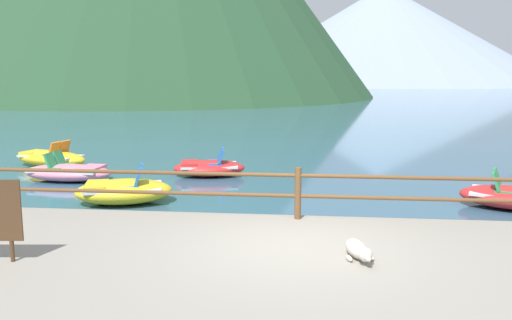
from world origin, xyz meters
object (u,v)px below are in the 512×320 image
at_px(dog_resting, 358,250).
at_px(pedal_boat_3, 209,167).
at_px(pedal_boat_6, 51,158).
at_px(pedal_boat_2, 123,191).
at_px(pedal_boat_5, 68,172).

relative_size(dog_resting, pedal_boat_3, 0.46).
bearing_deg(pedal_boat_6, pedal_boat_2, -48.09).
height_order(dog_resting, pedal_boat_6, pedal_boat_6).
xyz_separation_m(pedal_boat_2, pedal_boat_6, (-4.04, 4.50, -0.02)).
bearing_deg(pedal_boat_5, dog_resting, -41.87).
distance_m(dog_resting, pedal_boat_5, 10.13).
height_order(dog_resting, pedal_boat_3, pedal_boat_3).
bearing_deg(pedal_boat_3, pedal_boat_5, -163.37).
bearing_deg(pedal_boat_6, pedal_boat_5, -53.28).
xyz_separation_m(pedal_boat_2, pedal_boat_5, (-2.46, 2.38, -0.05)).
xyz_separation_m(pedal_boat_3, pedal_boat_6, (-5.39, 0.98, 0.03)).
xyz_separation_m(dog_resting, pedal_boat_6, (-9.12, 8.88, -0.25)).
distance_m(pedal_boat_2, pedal_boat_6, 6.05).
distance_m(dog_resting, pedal_boat_6, 12.73).
bearing_deg(pedal_boat_2, pedal_boat_3, 69.01).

